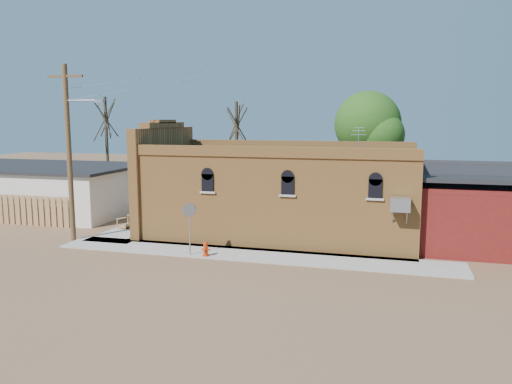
% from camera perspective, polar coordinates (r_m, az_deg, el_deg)
% --- Properties ---
extents(ground, '(120.00, 120.00, 0.00)m').
position_cam_1_polar(ground, '(23.00, -4.86, -7.55)').
color(ground, brown).
rests_on(ground, ground).
extents(sidewalk_south, '(19.00, 2.20, 0.08)m').
position_cam_1_polar(sidewalk_south, '(23.36, -0.61, -7.17)').
color(sidewalk_south, '#9E9991').
rests_on(sidewalk_south, ground).
extents(sidewalk_west, '(2.60, 10.00, 0.08)m').
position_cam_1_polar(sidewalk_west, '(30.82, -12.04, -3.54)').
color(sidewalk_west, '#9E9991').
rests_on(sidewalk_west, ground).
extents(brick_bar, '(16.40, 7.97, 6.30)m').
position_cam_1_polar(brick_bar, '(27.21, 2.33, -0.00)').
color(brick_bar, '#C7813D').
rests_on(brick_bar, ground).
extents(red_shed, '(5.40, 6.40, 4.30)m').
position_cam_1_polar(red_shed, '(26.81, 23.32, -0.96)').
color(red_shed, maroon).
rests_on(red_shed, ground).
extents(wood_fence, '(5.20, 0.10, 1.80)m').
position_cam_1_polar(wood_fence, '(32.43, -24.17, -1.96)').
color(wood_fence, olive).
rests_on(wood_fence, ground).
extents(utility_pole, '(3.12, 0.26, 9.00)m').
position_cam_1_polar(utility_pole, '(27.11, -20.51, 4.61)').
color(utility_pole, '#503C20').
rests_on(utility_pole, ground).
extents(tree_bare_near, '(2.80, 2.80, 7.65)m').
position_cam_1_polar(tree_bare_near, '(35.40, -2.26, 7.81)').
color(tree_bare_near, '#433926').
rests_on(tree_bare_near, ground).
extents(tree_bare_far, '(2.80, 2.80, 8.16)m').
position_cam_1_polar(tree_bare_far, '(40.96, -16.80, 8.09)').
color(tree_bare_far, '#433926').
rests_on(tree_bare_far, ground).
extents(tree_leafy, '(4.40, 4.40, 8.15)m').
position_cam_1_polar(tree_leafy, '(34.28, 12.63, 7.55)').
color(tree_leafy, '#433926').
rests_on(tree_leafy, ground).
extents(fire_hydrant, '(0.38, 0.37, 0.67)m').
position_cam_1_polar(fire_hydrant, '(23.02, -5.78, -6.49)').
color(fire_hydrant, red).
rests_on(fire_hydrant, sidewalk_south).
extents(stop_sign, '(0.56, 0.45, 2.44)m').
position_cam_1_polar(stop_sign, '(22.96, -7.62, -2.60)').
color(stop_sign, '#95949A').
rests_on(stop_sign, sidewalk_south).
extents(trash_barrel, '(0.73, 0.73, 0.88)m').
position_cam_1_polar(trash_barrel, '(29.48, -11.15, -3.10)').
color(trash_barrel, navy).
rests_on(trash_barrel, sidewalk_west).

